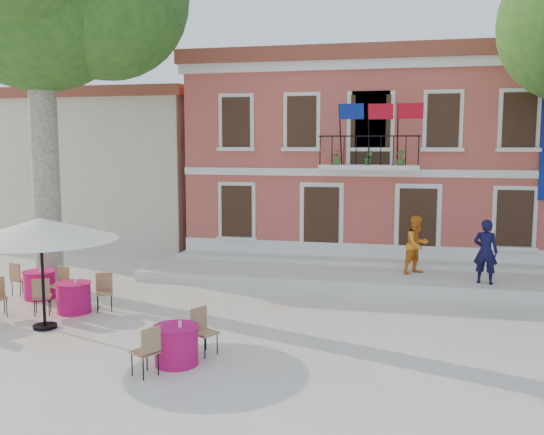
{
  "coord_description": "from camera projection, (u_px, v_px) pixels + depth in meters",
  "views": [
    {
      "loc": [
        3.24,
        -14.4,
        4.27
      ],
      "look_at": [
        -0.77,
        3.5,
        2.02
      ],
      "focal_mm": 40.0,
      "sensor_mm": 36.0,
      "label": 1
    }
  ],
  "objects": [
    {
      "name": "terrace",
      "position": [
        364.0,
        276.0,
        18.98
      ],
      "size": [
        14.0,
        3.4,
        0.3
      ],
      "primitive_type": "cube",
      "color": "silver",
      "rests_on": "ground"
    },
    {
      "name": "main_building",
      "position": [
        376.0,
        156.0,
        23.95
      ],
      "size": [
        13.5,
        9.59,
        7.5
      ],
      "color": "#BE4944",
      "rests_on": "ground"
    },
    {
      "name": "cafe_table_1",
      "position": [
        176.0,
        343.0,
        11.72
      ],
      "size": [
        1.29,
        1.89,
        0.95
      ],
      "color": "#BF1251",
      "rests_on": "ground"
    },
    {
      "name": "neighbor_west",
      "position": [
        121.0,
        167.0,
        27.49
      ],
      "size": [
        9.4,
        9.4,
        6.4
      ],
      "color": "beige",
      "rests_on": "ground"
    },
    {
      "name": "pedestrian_navy",
      "position": [
        486.0,
        252.0,
        17.15
      ],
      "size": [
        0.77,
        0.61,
        1.85
      ],
      "primitive_type": "imported",
      "rotation": [
        0.0,
        0.0,
        2.86
      ],
      "color": "black",
      "rests_on": "terrace"
    },
    {
      "name": "patio_umbrella",
      "position": [
        40.0,
        230.0,
        13.8
      ],
      "size": [
        3.47,
        3.47,
        2.58
      ],
      "color": "black",
      "rests_on": "ground"
    },
    {
      "name": "cafe_table_0",
      "position": [
        74.0,
        296.0,
        15.33
      ],
      "size": [
        1.9,
        1.25,
        0.95
      ],
      "color": "#BF1251",
      "rests_on": "ground"
    },
    {
      "name": "cafe_table_3",
      "position": [
        39.0,
        284.0,
        16.72
      ],
      "size": [
        1.96,
        0.94,
        0.95
      ],
      "color": "#BF1251",
      "rests_on": "ground"
    },
    {
      "name": "ground",
      "position": [
        272.0,
        315.0,
        15.17
      ],
      "size": [
        90.0,
        90.0,
        0.0
      ],
      "primitive_type": "plane",
      "color": "beige",
      "rests_on": "ground"
    },
    {
      "name": "pedestrian_orange",
      "position": [
        417.0,
        245.0,
        18.49
      ],
      "size": [
        1.09,
        1.09,
        1.78
      ],
      "primitive_type": "imported",
      "rotation": [
        0.0,
        0.0,
        0.77
      ],
      "color": "orange",
      "rests_on": "terrace"
    }
  ]
}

